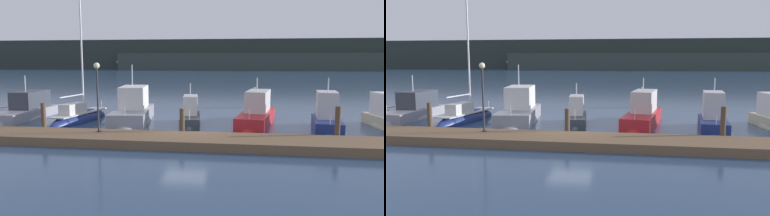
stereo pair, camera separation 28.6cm
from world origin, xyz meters
The scene contains 14 objects.
ground_plane centered at (0.00, 0.00, 0.00)m, with size 400.00×400.00×0.00m, color navy.
dock centered at (0.00, -2.48, 0.23)m, with size 41.23×2.80×0.45m, color brown.
mooring_pile_1 centered at (-8.25, -0.83, 0.91)m, with size 0.28×0.28×1.83m, color #4C3D2D.
mooring_pile_2 centered at (0.00, -0.83, 0.84)m, with size 0.28×0.28×1.67m, color #4C3D2D.
mooring_pile_3 centered at (8.25, -0.83, 0.97)m, with size 0.28×0.28×1.93m, color #4C3D2D.
motorboat_berth_2 centered at (-12.67, 4.43, 0.31)m, with size 2.36×6.99×3.86m.
sailboat_berth_3 centered at (-8.05, 3.46, 0.13)m, with size 2.32×6.61×9.94m.
motorboat_berth_4 centered at (-4.43, 4.28, 0.49)m, with size 3.55×7.41×4.52m.
motorboat_berth_5 centered at (-0.19, 3.41, 0.32)m, with size 1.89×4.70×3.38m.
motorboat_berth_6 centered at (4.19, 4.22, 0.40)m, with size 3.12×7.32×3.77m.
motorboat_berth_7 centered at (8.46, 2.88, 0.47)m, with size 2.26×5.00×3.73m.
channel_buoy centered at (4.22, 13.33, 0.67)m, with size 1.50×1.50×1.85m.
dock_lamppost centered at (-4.39, -2.00, 2.97)m, with size 0.32×0.32×3.74m.
hillside_backdrop centered at (4.24, 133.70, 5.59)m, with size 240.00×23.00×12.11m.
Camera 2 is at (3.82, -20.94, 4.39)m, focal length 35.00 mm.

